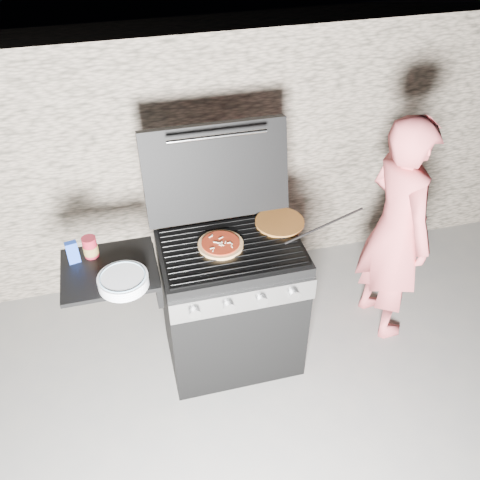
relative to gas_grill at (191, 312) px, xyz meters
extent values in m
plane|color=slate|center=(0.25, 0.00, -0.46)|extent=(50.00, 50.00, 0.00)
cube|color=tan|center=(0.25, 1.05, 0.44)|extent=(8.00, 0.35, 1.80)
cylinder|color=#BB6A24|center=(0.58, 0.14, 0.46)|extent=(0.36, 0.36, 0.02)
cylinder|color=maroon|center=(-0.50, 0.13, 0.51)|extent=(0.10, 0.10, 0.12)
cube|color=#1C3DA8|center=(-0.59, 0.10, 0.51)|extent=(0.07, 0.05, 0.13)
cylinder|color=white|center=(-0.35, -0.15, 0.48)|extent=(0.33, 0.33, 0.06)
imported|color=#E25D61|center=(1.31, 0.06, 0.32)|extent=(0.43, 0.60, 1.55)
cylinder|color=black|center=(0.79, 0.00, 0.51)|extent=(0.50, 0.11, 0.10)
camera|label=1|loc=(-0.27, -2.22, 2.34)|focal=40.00mm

